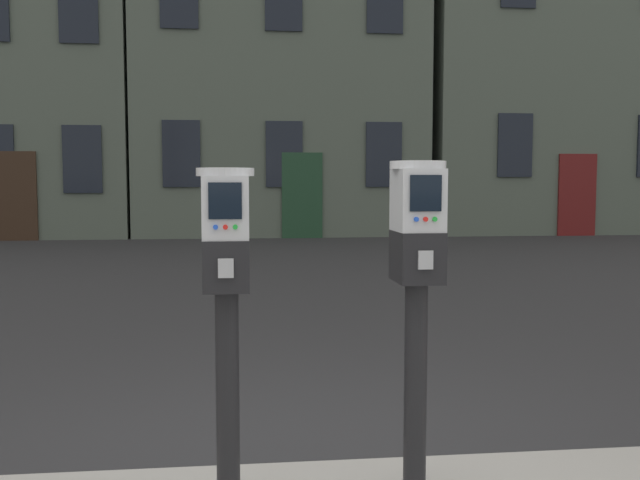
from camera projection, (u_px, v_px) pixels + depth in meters
name	position (u px, v px, depth m)	size (l,w,h in m)	color
parking_meter_near_kerb	(226.00, 274.00, 2.67)	(0.22, 0.25, 1.29)	black
parking_meter_twin_adjacent	(417.00, 267.00, 2.75)	(0.22, 0.25, 1.31)	black
townhouse_cream_stone	(277.00, 31.00, 19.90)	(7.42, 6.04, 11.23)	#4C564C
townhouse_grey_stucco	(535.00, 17.00, 21.10)	(7.49, 6.82, 12.60)	#4C564C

